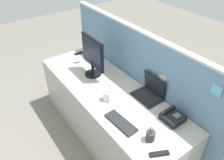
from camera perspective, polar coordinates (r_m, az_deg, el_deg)
name	(u,v)px	position (r m, az deg, el deg)	size (l,w,h in m)	color
ground_plane	(109,133)	(3.14, -0.76, -13.40)	(10.00, 10.00, 0.00)	slate
desk	(109,113)	(2.87, -0.82, -8.45)	(2.21, 0.76, 0.75)	#ADA89E
cubicle_divider	(136,81)	(2.86, 6.04, -0.24)	(2.57, 0.08, 1.41)	#6084A3
desktop_monitor	(93,55)	(2.75, -5.01, 6.44)	(0.44, 0.21, 0.51)	black
laptop	(150,91)	(2.53, 9.77, -2.86)	(0.32, 0.25, 0.26)	black
desk_phone	(172,117)	(2.32, 15.19, -9.06)	(0.20, 0.20, 0.10)	black
keyboard_main	(121,123)	(2.22, 2.26, -10.81)	(0.36, 0.13, 0.02)	#232328
computer_mouse_right_hand	(77,61)	(3.17, -8.85, 4.78)	(0.06, 0.10, 0.03)	#9EA0A8
pen_cup	(150,136)	(2.08, 9.80, -13.90)	(0.08, 0.08, 0.18)	#333338
cell_phone_black_slab	(79,53)	(3.39, -8.42, 6.79)	(0.06, 0.14, 0.01)	black
cell_phone_blue_case	(88,58)	(3.24, -6.11, 5.52)	(0.06, 0.15, 0.01)	blue
cell_phone_white_slab	(56,65)	(3.17, -14.11, 3.84)	(0.07, 0.14, 0.01)	silver
tv_remote	(159,154)	(2.03, 12.00, -17.98)	(0.04, 0.17, 0.02)	black
coffee_mug	(107,96)	(2.45, -1.35, -4.09)	(0.12, 0.08, 0.10)	white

